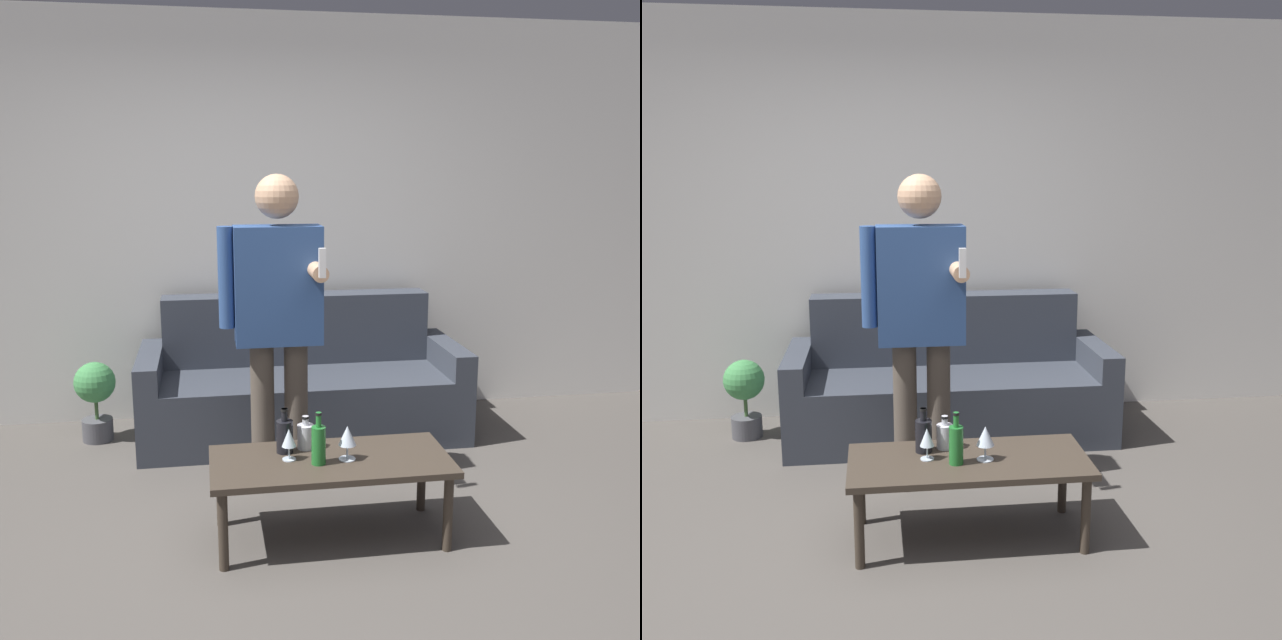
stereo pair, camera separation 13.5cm
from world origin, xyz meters
TOP-DOWN VIEW (x-y plane):
  - ground_plane at (0.00, 0.00)m, footprint 16.00×16.00m
  - wall_back at (0.00, 2.24)m, footprint 8.00×0.06m
  - couch at (0.37, 1.78)m, footprint 2.05×0.80m
  - coffee_table at (0.31, 0.38)m, footprint 1.11×0.50m
  - bottle_orange at (0.25, 0.33)m, footprint 0.07×0.07m
  - bottle_green at (0.11, 0.49)m, footprint 0.08×0.08m
  - bottle_dark at (0.22, 0.52)m, footprint 0.08×0.08m
  - wine_glass_near at (0.12, 0.40)m, footprint 0.07×0.07m
  - wine_glass_far at (0.39, 0.36)m, footprint 0.08×0.08m
  - person_standing_front at (0.13, 0.95)m, footprint 0.53×0.44m
  - potted_plant at (-0.94, 1.83)m, footprint 0.26×0.26m

SIDE VIEW (x-z plane):
  - ground_plane at x=0.00m, z-range 0.00..0.00m
  - potted_plant at x=-0.94m, z-range 0.05..0.57m
  - couch at x=0.37m, z-range -0.13..0.75m
  - coffee_table at x=0.31m, z-range 0.15..0.55m
  - bottle_dark at x=0.22m, z-range 0.38..0.54m
  - bottle_green at x=0.11m, z-range 0.37..0.59m
  - bottle_orange at x=0.25m, z-range 0.37..0.61m
  - wine_glass_near at x=0.12m, z-range 0.42..0.57m
  - wine_glass_far at x=0.39m, z-range 0.43..0.59m
  - person_standing_front at x=0.13m, z-range 0.14..1.82m
  - wall_back at x=0.00m, z-range 0.00..2.70m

